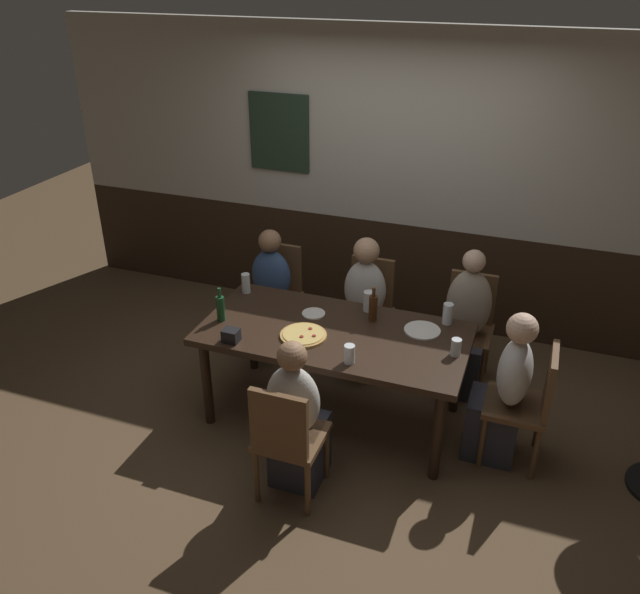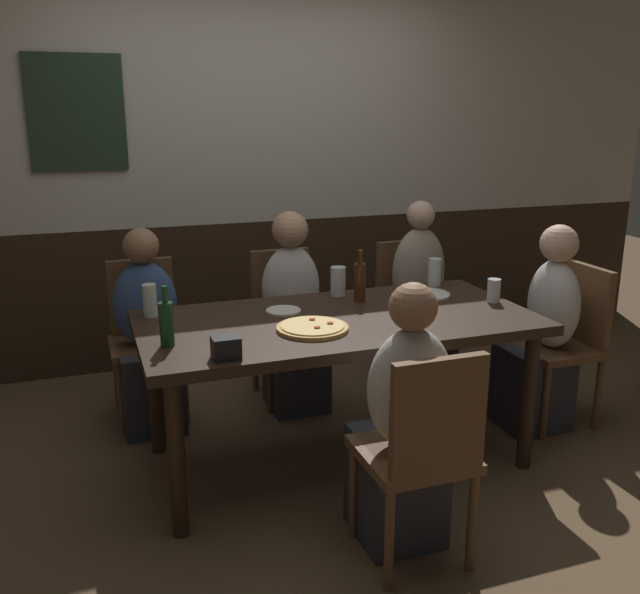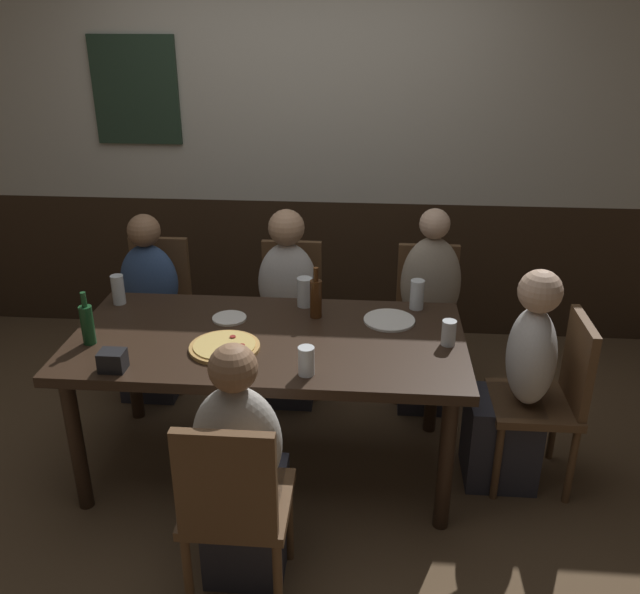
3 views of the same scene
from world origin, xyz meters
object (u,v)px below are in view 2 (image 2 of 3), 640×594
(person_left_far, at_px, (149,346))
(plate_white_large, at_px, (426,294))
(dining_table, at_px, (338,333))
(highball_clear, at_px, (435,273))
(person_head_east, at_px, (542,344))
(person_mid_near, at_px, (402,438))
(chair_left_far, at_px, (145,330))
(condiment_caddy, at_px, (226,348))
(beer_bottle_brown, at_px, (360,281))
(chair_right_far, at_px, (409,303))
(chair_head_east, at_px, (568,336))
(chair_mid_near, at_px, (423,447))
(plate_white_small, at_px, (283,311))
(pint_glass_stout, at_px, (412,321))
(beer_bottle_green, at_px, (166,322))
(person_right_far, at_px, (421,311))
(chair_mid_far, at_px, (285,316))
(tumbler_short, at_px, (338,283))
(beer_glass_half, at_px, (150,303))
(person_mid_far, at_px, (294,325))
(pizza, at_px, (312,328))
(pint_glass_amber, at_px, (494,292))

(person_left_far, xyz_separation_m, plate_white_large, (1.40, -0.50, 0.29))
(dining_table, distance_m, highball_clear, 0.83)
(person_head_east, relative_size, person_mid_near, 1.02)
(chair_left_far, bearing_deg, condiment_caddy, -80.50)
(beer_bottle_brown, bearing_deg, plate_white_large, -3.94)
(person_left_far, bearing_deg, chair_left_far, 90.00)
(chair_right_far, distance_m, person_mid_near, 1.78)
(chair_head_east, distance_m, chair_mid_near, 1.61)
(chair_head_east, distance_m, plate_white_small, 1.59)
(highball_clear, xyz_separation_m, pint_glass_stout, (-0.50, -0.71, -0.01))
(beer_bottle_green, relative_size, plate_white_large, 1.01)
(pint_glass_stout, bearing_deg, chair_right_far, 63.55)
(person_right_far, height_order, person_head_east, person_right_far)
(chair_left_far, height_order, person_right_far, person_right_far)
(chair_left_far, distance_m, plate_white_small, 0.96)
(chair_mid_far, xyz_separation_m, tumbler_short, (0.14, -0.51, 0.31))
(chair_mid_near, xyz_separation_m, beer_glass_half, (-0.83, 1.19, 0.31))
(person_left_far, bearing_deg, person_head_east, -19.49)
(person_right_far, distance_m, plate_white_large, 0.61)
(person_mid_far, height_order, tumbler_short, person_mid_far)
(beer_bottle_green, bearing_deg, pizza, -0.72)
(chair_head_east, distance_m, plate_white_large, 0.84)
(condiment_caddy, bearing_deg, pint_glass_amber, 13.60)
(pizza, bearing_deg, tumbler_short, 58.01)
(beer_glass_half, relative_size, plate_white_small, 0.92)
(tumbler_short, relative_size, beer_bottle_green, 0.60)
(chair_left_far, height_order, beer_glass_half, beer_glass_half)
(person_left_far, bearing_deg, pint_glass_amber, -23.45)
(chair_left_far, height_order, tumbler_short, tumbler_short)
(person_right_far, xyz_separation_m, plate_white_large, (-0.24, -0.50, 0.26))
(beer_glass_half, xyz_separation_m, beer_bottle_green, (0.02, -0.45, 0.03))
(beer_glass_half, height_order, beer_bottle_green, beer_bottle_green)
(chair_head_east, height_order, plate_white_small, chair_head_east)
(chair_head_east, relative_size, beer_glass_half, 5.62)
(beer_bottle_brown, distance_m, plate_white_large, 0.38)
(beer_bottle_green, bearing_deg, pint_glass_stout, -11.11)
(pizza, xyz_separation_m, pint_glass_amber, (1.02, 0.13, 0.04))
(chair_head_east, xyz_separation_m, condiment_caddy, (-1.96, -0.37, 0.29))
(pizza, bearing_deg, chair_mid_far, 80.19)
(pizza, bearing_deg, person_right_far, 40.58)
(chair_mid_far, distance_m, person_mid_near, 1.58)
(dining_table, height_order, person_left_far, person_left_far)
(plate_white_large, height_order, plate_white_small, same)
(chair_right_far, distance_m, pint_glass_stout, 1.38)
(person_right_far, relative_size, plate_white_large, 4.57)
(pizza, distance_m, beer_glass_half, 0.80)
(plate_white_small, bearing_deg, person_left_far, 138.21)
(chair_right_far, xyz_separation_m, pint_glass_amber, (0.02, -0.89, 0.30))
(chair_right_far, distance_m, pint_glass_amber, 0.93)
(chair_mid_far, relative_size, plate_white_large, 3.46)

